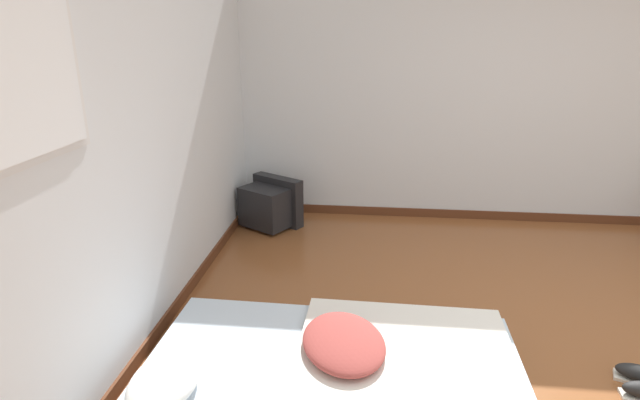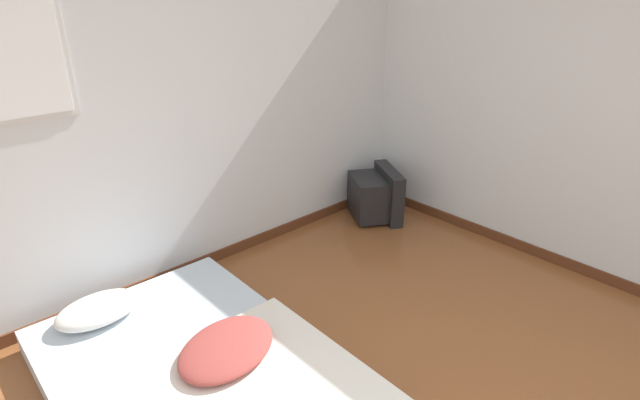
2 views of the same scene
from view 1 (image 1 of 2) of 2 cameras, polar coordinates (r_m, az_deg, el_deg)
The scene contains 5 objects.
ground_plane at distance 3.57m, azimuth 30.80°, elevation -16.45°, with size 20.00×20.00×0.00m, color brown.
wall_back at distance 3.03m, azimuth -21.49°, elevation 5.82°, with size 7.35×0.08×2.60m.
wall_right at distance 5.38m, azimuth 22.52°, elevation 10.89°, with size 0.08×8.09×2.60m.
mattress_bed at distance 2.86m, azimuth 1.80°, elevation -20.15°, with size 1.42×2.11×0.30m.
crt_tv at distance 5.06m, azimuth -5.72°, elevation -0.49°, with size 0.62×0.66×0.49m.
Camera 1 is at (-2.63, 1.48, 1.92)m, focal length 28.00 mm.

